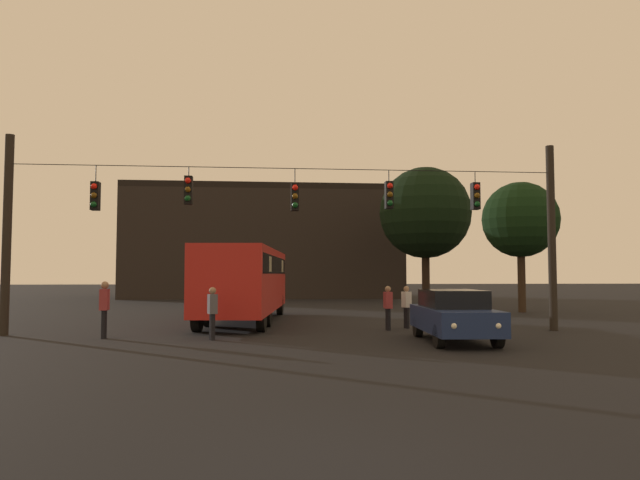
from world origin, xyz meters
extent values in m
plane|color=black|center=(0.00, 24.50, 0.00)|extent=(168.00, 168.00, 0.00)
cylinder|color=black|center=(-9.28, 13.65, 3.29)|extent=(0.28, 0.28, 6.58)
cylinder|color=black|center=(9.28, 13.65, 3.29)|extent=(0.28, 0.28, 6.58)
cylinder|color=black|center=(0.00, 13.65, 5.61)|extent=(18.55, 0.02, 0.02)
cylinder|color=black|center=(-6.50, 13.65, 5.33)|extent=(0.03, 0.03, 0.55)
cube|color=black|center=(-6.50, 13.65, 4.58)|extent=(0.26, 0.32, 0.95)
sphere|color=red|center=(-6.50, 13.47, 4.88)|extent=(0.20, 0.20, 0.20)
sphere|color=#5B3D0C|center=(-6.50, 13.47, 4.58)|extent=(0.20, 0.20, 0.20)
sphere|color=#0C4219|center=(-6.50, 13.47, 4.28)|extent=(0.20, 0.20, 0.20)
cylinder|color=black|center=(-3.46, 13.65, 5.44)|extent=(0.03, 0.03, 0.31)
cube|color=black|center=(-3.46, 13.65, 4.81)|extent=(0.26, 0.32, 0.95)
sphere|color=red|center=(-3.46, 13.47, 5.11)|extent=(0.20, 0.20, 0.20)
sphere|color=#5B3D0C|center=(-3.46, 13.47, 4.81)|extent=(0.20, 0.20, 0.20)
sphere|color=#0C4219|center=(-3.46, 13.47, 4.51)|extent=(0.20, 0.20, 0.20)
cylinder|color=black|center=(0.13, 13.65, 5.35)|extent=(0.03, 0.03, 0.50)
cube|color=black|center=(0.13, 13.65, 4.63)|extent=(0.26, 0.32, 0.95)
sphere|color=red|center=(0.13, 13.47, 4.93)|extent=(0.20, 0.20, 0.20)
sphere|color=#5B3D0C|center=(0.13, 13.47, 4.63)|extent=(0.20, 0.20, 0.20)
sphere|color=#0C4219|center=(0.13, 13.47, 4.33)|extent=(0.20, 0.20, 0.20)
cylinder|color=black|center=(3.41, 13.65, 5.40)|extent=(0.03, 0.03, 0.39)
cube|color=black|center=(3.41, 13.65, 4.73)|extent=(0.26, 0.32, 0.95)
sphere|color=red|center=(3.41, 13.47, 5.03)|extent=(0.20, 0.20, 0.20)
sphere|color=#5B3D0C|center=(3.41, 13.47, 4.73)|extent=(0.20, 0.20, 0.20)
sphere|color=#0C4219|center=(3.41, 13.47, 4.43)|extent=(0.20, 0.20, 0.20)
cylinder|color=black|center=(6.50, 13.65, 5.40)|extent=(0.03, 0.03, 0.39)
cube|color=black|center=(6.50, 13.65, 4.73)|extent=(0.26, 0.32, 0.95)
sphere|color=red|center=(6.50, 13.47, 5.03)|extent=(0.20, 0.20, 0.20)
sphere|color=#5B3D0C|center=(6.50, 13.47, 4.73)|extent=(0.20, 0.20, 0.20)
sphere|color=#0C4219|center=(6.50, 13.47, 4.43)|extent=(0.20, 0.20, 0.20)
cube|color=#B21E19|center=(-1.68, 18.37, 1.75)|extent=(3.57, 11.19, 2.50)
cube|color=black|center=(-1.68, 18.37, 2.36)|extent=(3.55, 10.54, 0.70)
cylinder|color=black|center=(-2.39, 22.42, 0.50)|extent=(0.38, 1.02, 1.00)
cylinder|color=black|center=(-0.18, 22.20, 0.50)|extent=(0.38, 1.02, 1.00)
cylinder|color=black|center=(-3.00, 16.29, 0.50)|extent=(0.38, 1.02, 1.00)
cylinder|color=black|center=(-0.79, 16.07, 0.50)|extent=(0.38, 1.02, 1.00)
cylinder|color=black|center=(-3.19, 14.32, 0.50)|extent=(0.38, 1.02, 1.00)
cylinder|color=black|center=(-0.99, 14.10, 0.50)|extent=(0.38, 1.02, 1.00)
cube|color=beige|center=(-1.35, 21.66, 2.36)|extent=(2.63, 1.05, 0.56)
cube|color=beige|center=(-1.95, 15.64, 2.36)|extent=(2.63, 1.05, 0.56)
cube|color=navy|center=(4.68, 10.65, 0.66)|extent=(2.05, 4.40, 0.68)
cube|color=black|center=(4.69, 10.80, 1.26)|extent=(1.72, 2.41, 0.52)
cylinder|color=black|center=(5.39, 9.19, 0.32)|extent=(0.26, 0.65, 0.64)
cylinder|color=black|center=(3.81, 9.28, 0.32)|extent=(0.26, 0.65, 0.64)
cylinder|color=black|center=(5.55, 12.02, 0.32)|extent=(0.26, 0.65, 0.64)
cylinder|color=black|center=(3.98, 12.11, 0.32)|extent=(0.26, 0.65, 0.64)
sphere|color=white|center=(5.13, 8.52, 0.66)|extent=(0.18, 0.18, 0.18)
sphere|color=white|center=(3.98, 8.59, 0.66)|extent=(0.18, 0.18, 0.18)
cylinder|color=black|center=(-5.82, 12.44, 0.44)|extent=(0.14, 0.14, 0.87)
cylinder|color=black|center=(-5.83, 12.60, 0.44)|extent=(0.14, 0.14, 0.87)
cube|color=maroon|center=(-5.82, 12.52, 1.20)|extent=(0.26, 0.37, 0.65)
sphere|color=#8C6B51|center=(-5.82, 12.52, 1.65)|extent=(0.24, 0.24, 0.24)
cylinder|color=black|center=(-2.42, 11.74, 0.39)|extent=(0.14, 0.14, 0.79)
cylinder|color=black|center=(-2.47, 11.90, 0.39)|extent=(0.14, 0.14, 0.79)
cube|color=#4C4C56|center=(-2.44, 11.82, 1.08)|extent=(0.34, 0.42, 0.59)
sphere|color=#8C6B51|center=(-2.44, 11.82, 1.48)|extent=(0.21, 0.21, 0.21)
cylinder|color=black|center=(3.47, 14.37, 0.39)|extent=(0.14, 0.14, 0.77)
cylinder|color=black|center=(3.49, 14.21, 0.39)|extent=(0.14, 0.14, 0.77)
cube|color=maroon|center=(3.48, 14.29, 1.06)|extent=(0.27, 0.38, 0.58)
sphere|color=#8C6B51|center=(3.48, 14.29, 1.46)|extent=(0.21, 0.21, 0.21)
cylinder|color=black|center=(4.33, 14.88, 0.38)|extent=(0.14, 0.14, 0.77)
cylinder|color=black|center=(4.29, 15.03, 0.38)|extent=(0.14, 0.14, 0.77)
cube|color=silver|center=(4.31, 14.95, 1.05)|extent=(0.32, 0.41, 0.57)
sphere|color=#8C6B51|center=(4.31, 14.95, 1.44)|extent=(0.21, 0.21, 0.21)
cube|color=black|center=(-1.06, 44.69, 4.43)|extent=(22.88, 9.93, 8.86)
cube|color=black|center=(-1.06, 44.69, 9.11)|extent=(22.88, 9.93, 0.50)
cylinder|color=#2D2116|center=(12.46, 23.13, 1.73)|extent=(0.40, 0.40, 3.47)
sphere|color=black|center=(12.46, 23.13, 4.86)|extent=(3.97, 3.97, 3.97)
cylinder|color=black|center=(10.10, 33.01, 2.02)|extent=(0.54, 0.54, 4.04)
sphere|color=black|center=(10.10, 33.01, 6.26)|extent=(6.35, 6.35, 6.35)
camera|label=1|loc=(-0.77, -5.86, 1.99)|focal=32.21mm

